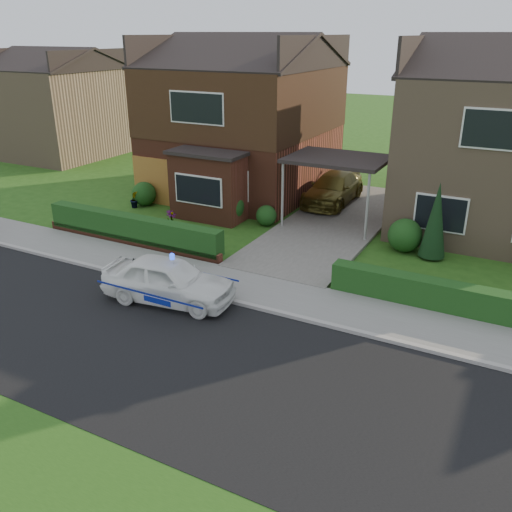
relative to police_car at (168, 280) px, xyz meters
The scene contains 24 objects.
ground 3.07m from the police_car, 50.77° to the right, with size 120.00×120.00×0.00m, color #224D14.
road 3.07m from the police_car, 50.77° to the right, with size 60.00×6.00×0.02m, color black.
kerb 2.12m from the police_car, 20.87° to the left, with size 60.00×0.16×0.12m, color #9E9993.
sidewalk 2.67m from the police_car, 43.06° to the left, with size 60.00×2.00×0.10m, color slate.
grass_verge 7.60m from the police_car, 75.47° to the right, with size 60.00×4.00×0.01m, color #224D14.
driveway 8.90m from the police_car, 77.65° to the left, with size 3.80×12.00×0.12m, color #666059.
house_left 12.61m from the police_car, 108.55° to the left, with size 7.50×9.53×7.25m.
house_right 14.30m from the police_car, 56.58° to the left, with size 7.50×8.06×7.25m.
carport_link 9.06m from the police_car, 77.59° to the left, with size 3.80×3.00×2.77m.
garage_door 9.94m from the police_car, 129.75° to the left, with size 2.20×0.10×2.10m, color #935B20.
dwarf_wall 4.93m from the police_car, 142.68° to the left, with size 7.70×0.25×0.36m, color brown.
hedge_left 5.04m from the police_car, 141.31° to the left, with size 7.50×0.55×0.90m, color #133C17.
hedge_right 8.30m from the police_car, 21.44° to the left, with size 7.50×0.55×0.80m, color #133C17.
shrub_left_far 9.75m from the police_car, 132.62° to the left, with size 1.08×1.08×1.08m, color #133C17.
shrub_left_mid 7.28m from the police_car, 106.77° to the left, with size 1.32×1.32×1.32m, color #133C17.
shrub_left_near 7.30m from the police_car, 93.94° to the left, with size 0.84×0.84×0.84m, color #133C17.
shrub_right_near 8.72m from the police_car, 54.22° to the left, with size 1.20×1.20×1.20m, color #133C17.
conifer_a 9.21m from the police_car, 48.42° to the left, with size 0.90×0.90×2.60m, color black.
neighbour_left 22.77m from the police_car, 142.93° to the left, with size 6.50×7.00×5.20m, color #96785C.
police_car is the anchor object (origin of this frame).
driveway_car 11.24m from the police_car, 85.41° to the left, with size 1.81×4.45×1.29m, color brown.
potted_plant_a 7.10m from the police_car, 109.75° to the left, with size 0.38×0.26×0.72m, color gray.
potted_plant_b 9.48m from the police_car, 135.24° to the left, with size 0.42×0.34×0.76m, color gray.
potted_plant_c 5.99m from the police_car, 125.25° to the left, with size 0.47×0.47×0.84m, color gray.
Camera 1 is at (6.88, -8.98, 7.27)m, focal length 38.00 mm.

